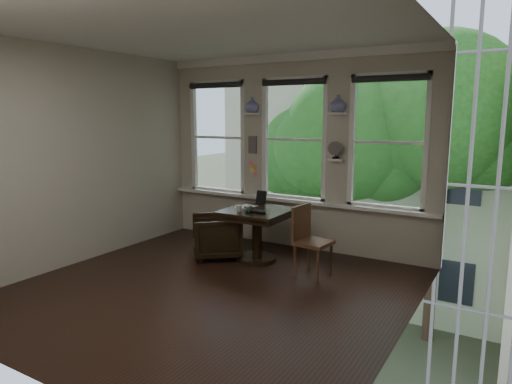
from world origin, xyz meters
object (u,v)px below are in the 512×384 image
Objects in this scene: laptop at (253,211)px; mug at (239,208)px; table at (257,235)px; armchair_left at (216,236)px; side_chair_right at (313,242)px.

laptop is 3.93× the size of mug.
armchair_left is (-0.60, -0.17, -0.06)m from table.
armchair_left is at bearing -164.27° from table.
side_chair_right is at bearing 48.71° from armchair_left.
side_chair_right is 2.52× the size of laptop.
armchair_left is 0.76× the size of side_chair_right.
mug is (0.43, -0.05, 0.48)m from armchair_left.
mug is (-0.20, -0.04, 0.03)m from laptop.
table is 0.98× the size of side_chair_right.
side_chair_right is at bearing 13.48° from laptop.
laptop is (0.04, -0.18, 0.39)m from table.
table is at bearing 85.86° from side_chair_right.
laptop reaches higher than table.
laptop is at bearing 10.49° from mug.
table is 1.29× the size of armchair_left.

